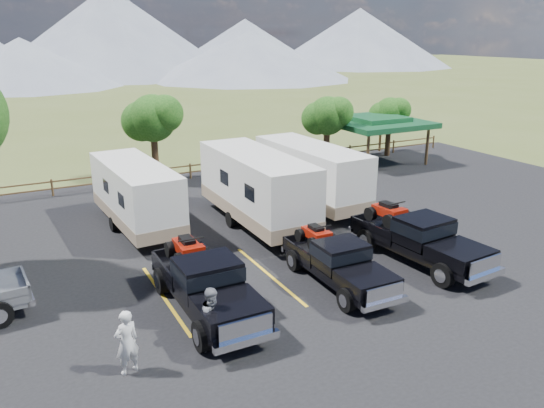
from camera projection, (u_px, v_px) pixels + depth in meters
name	position (u px, v px, depth m)	size (l,w,h in m)	color
ground	(379.00, 311.00, 17.29)	(320.00, 320.00, 0.00)	#495524
asphalt_lot	(329.00, 275.00, 19.81)	(44.00, 34.00, 0.04)	black
stall_lines	(315.00, 264.00, 20.65)	(12.12, 5.50, 0.01)	gold
tree_ne_a	(327.00, 116.00, 34.52)	(3.11, 2.92, 4.76)	black
tree_ne_b	(389.00, 113.00, 38.11)	(2.77, 2.59, 4.27)	black
tree_north	(152.00, 118.00, 31.25)	(3.46, 3.24, 5.25)	black
rail_fence	(220.00, 166.00, 33.59)	(36.12, 0.12, 1.00)	brown
pavilion	(376.00, 122.00, 36.49)	(6.20, 6.20, 3.22)	brown
rig_left	(205.00, 282.00, 16.98)	(2.19, 6.19, 2.07)	black
rig_center	(337.00, 260.00, 18.87)	(2.01, 5.50, 1.83)	black
rig_right	(418.00, 237.00, 20.73)	(2.59, 6.36, 2.07)	black
trailer_left	(136.00, 195.00, 23.97)	(2.68, 8.78, 3.04)	silver
trailer_center	(256.00, 188.00, 24.39)	(2.63, 9.76, 3.40)	silver
trailer_right	(311.00, 175.00, 27.10)	(2.72, 9.23, 3.20)	silver
person_a	(127.00, 342.00, 13.83)	(0.67, 0.44, 1.82)	silver
person_b	(213.00, 318.00, 14.97)	(0.90, 0.70, 1.85)	slate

